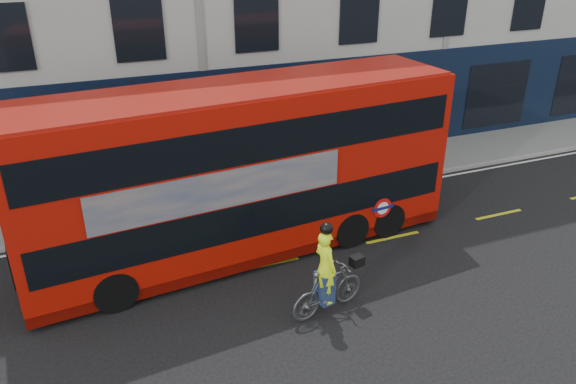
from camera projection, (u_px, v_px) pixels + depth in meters
ground at (288, 294)px, 14.38m from camera, size 120.00×120.00×0.00m
pavement at (220, 191)px, 19.79m from camera, size 60.00×3.00×0.12m
kerb at (232, 209)px, 18.54m from camera, size 60.00×0.12×0.13m
road_edge_line at (235, 214)px, 18.31m from camera, size 58.00×0.10×0.01m
lane_dashes at (268, 264)px, 15.63m from camera, size 58.00×0.12×0.01m
bus at (244, 170)px, 15.34m from camera, size 12.19×3.75×4.84m
cyclist at (327, 283)px, 13.37m from camera, size 2.14×1.01×2.51m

